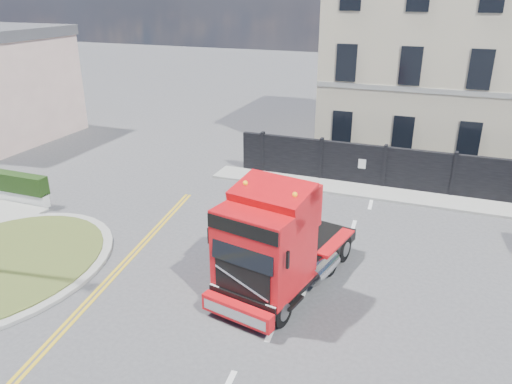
% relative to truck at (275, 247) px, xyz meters
% --- Properties ---
extents(ground, '(120.00, 120.00, 0.00)m').
position_rel_truck_xyz_m(ground, '(-2.11, 1.07, -1.59)').
color(ground, '#424244').
rests_on(ground, ground).
extents(hoarding_fence, '(18.80, 0.25, 2.00)m').
position_rel_truck_xyz_m(hoarding_fence, '(4.44, 10.07, -0.59)').
color(hoarding_fence, black).
rests_on(hoarding_fence, ground).
extents(georgian_building, '(12.30, 10.30, 12.80)m').
position_rel_truck_xyz_m(georgian_building, '(3.89, 17.57, 4.18)').
color(georgian_building, '#BEB397').
rests_on(georgian_building, ground).
extents(pavement_far, '(20.00, 1.60, 0.12)m').
position_rel_truck_xyz_m(pavement_far, '(3.89, 9.17, -1.53)').
color(pavement_far, gray).
rests_on(pavement_far, ground).
extents(truck, '(3.34, 6.24, 3.55)m').
position_rel_truck_xyz_m(truck, '(0.00, 0.00, 0.00)').
color(truck, black).
rests_on(truck, ground).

